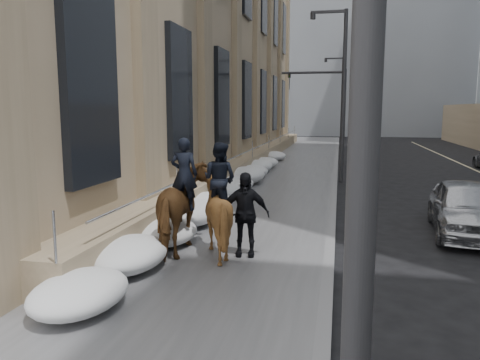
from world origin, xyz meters
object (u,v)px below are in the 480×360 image
(mounted_horse_left, at_px, (185,206))
(car_silver, at_px, (467,207))
(mounted_horse_right, at_px, (217,209))
(pedestrian, at_px, (245,214))

(mounted_horse_left, distance_m, car_silver, 7.82)
(mounted_horse_left, relative_size, car_silver, 0.60)
(mounted_horse_right, height_order, pedestrian, mounted_horse_right)
(mounted_horse_left, bearing_deg, mounted_horse_right, 174.94)
(car_silver, bearing_deg, mounted_horse_left, -147.88)
(mounted_horse_left, bearing_deg, pedestrian, 173.13)
(mounted_horse_left, xyz_separation_m, car_silver, (6.99, 3.48, -0.44))
(mounted_horse_right, bearing_deg, car_silver, -133.19)
(mounted_horse_right, xyz_separation_m, car_silver, (6.23, 3.46, -0.41))
(pedestrian, relative_size, car_silver, 0.43)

